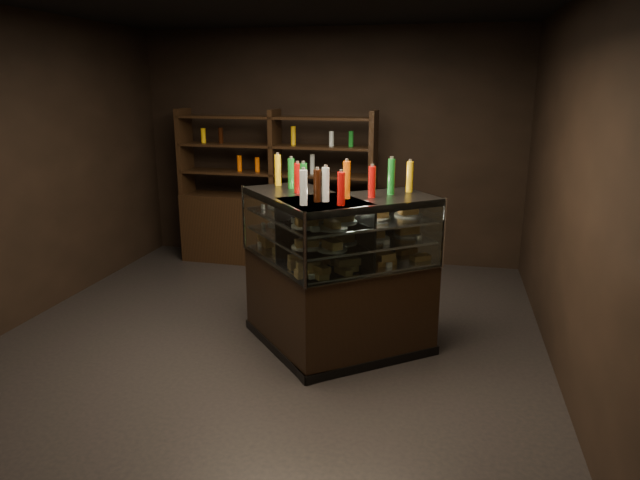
# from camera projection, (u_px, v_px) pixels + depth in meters

# --- Properties ---
(ground) EXTENTS (5.00, 5.00, 0.00)m
(ground) POSITION_uv_depth(u_px,v_px,m) (275.00, 330.00, 5.51)
(ground) COLOR black
(ground) RESTS_ON ground
(room_shell) EXTENTS (5.02, 5.02, 3.01)m
(room_shell) POSITION_uv_depth(u_px,v_px,m) (270.00, 126.00, 4.99)
(room_shell) COLOR black
(room_shell) RESTS_ON ground
(display_case) EXTENTS (1.86, 1.40, 1.41)m
(display_case) POSITION_uv_depth(u_px,v_px,m) (331.00, 300.00, 4.98)
(display_case) COLOR black
(display_case) RESTS_ON ground
(food_display) EXTENTS (1.48, 0.99, 0.44)m
(food_display) POSITION_uv_depth(u_px,v_px,m) (331.00, 233.00, 4.82)
(food_display) COLOR gold
(food_display) RESTS_ON display_case
(bottles_top) EXTENTS (1.31, 0.85, 0.30)m
(bottles_top) POSITION_uv_depth(u_px,v_px,m) (332.00, 179.00, 4.70)
(bottles_top) COLOR #0F38B2
(bottles_top) RESTS_ON display_case
(potted_conifer) EXTENTS (0.40, 0.40, 0.85)m
(potted_conifer) POSITION_uv_depth(u_px,v_px,m) (370.00, 249.00, 6.50)
(potted_conifer) COLOR black
(potted_conifer) RESTS_ON ground
(back_shelving) EXTENTS (2.57, 0.50, 2.00)m
(back_shelving) POSITION_uv_depth(u_px,v_px,m) (276.00, 219.00, 7.40)
(back_shelving) COLOR black
(back_shelving) RESTS_ON ground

